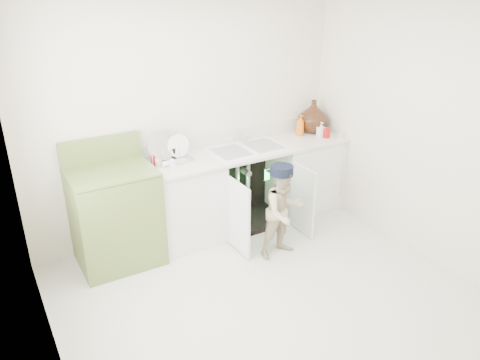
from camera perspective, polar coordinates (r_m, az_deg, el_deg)
name	(u,v)px	position (r m, az deg, el deg)	size (l,w,h in m)	color
ground	(264,292)	(4.36, 2.90, -13.49)	(3.50, 3.50, 0.00)	beige
room_shell	(267,164)	(3.74, 3.29, 1.97)	(6.00, 5.50, 1.26)	silver
counter_run	(250,183)	(5.27, 1.26, -0.31)	(2.44, 1.02, 1.28)	white
avocado_stove	(116,215)	(4.69, -14.93, -4.18)	(0.78, 0.65, 1.21)	olive
repair_worker	(283,211)	(4.67, 5.31, -3.74)	(0.48, 0.60, 0.97)	tan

